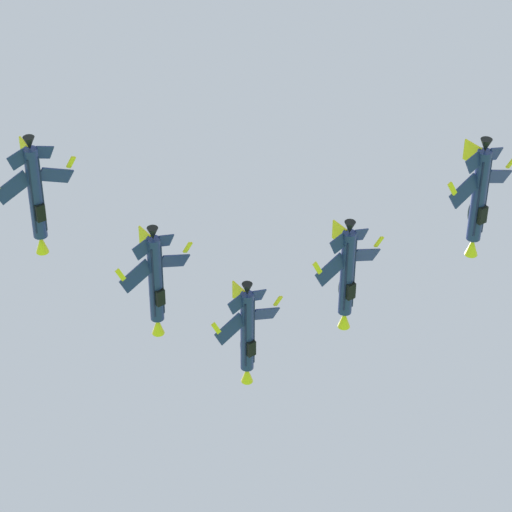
{
  "coord_description": "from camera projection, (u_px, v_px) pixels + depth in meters",
  "views": [
    {
      "loc": [
        2.4,
        -2.52,
        1.58
      ],
      "look_at": [
        3.82,
        81.47,
        116.79
      ],
      "focal_mm": 83.87,
      "sensor_mm": 36.0,
      "label": 1
    }
  ],
  "objects": [
    {
      "name": "fighter_jet_right_wing",
      "position": [
        347.0,
        275.0,
        145.06
      ],
      "size": [
        9.0,
        15.92,
        5.91
      ],
      "rotation": [
        0.0,
        -0.61,
        6.27
      ],
      "color": "navy"
    },
    {
      "name": "fighter_jet_left_outer",
      "position": [
        36.0,
        196.0,
        138.63
      ],
      "size": [
        9.36,
        15.92,
        5.46
      ],
      "rotation": [
        0.0,
        -0.54,
        6.27
      ],
      "color": "navy"
    },
    {
      "name": "fighter_jet_lead",
      "position": [
        247.0,
        333.0,
        150.79
      ],
      "size": [
        8.96,
        15.92,
        5.97
      ],
      "rotation": [
        0.0,
        -0.62,
        6.27
      ],
      "color": "navy"
    },
    {
      "name": "fighter_jet_right_outer",
      "position": [
        479.0,
        198.0,
        137.92
      ],
      "size": [
        8.85,
        15.92,
        6.12
      ],
      "rotation": [
        0.0,
        -0.64,
        6.27
      ],
      "color": "navy"
    },
    {
      "name": "fighter_jet_left_wing",
      "position": [
        155.0,
        281.0,
        143.73
      ],
      "size": [
        8.88,
        15.92,
        6.07
      ],
      "rotation": [
        0.0,
        -0.63,
        6.27
      ],
      "color": "navy"
    }
  ]
}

